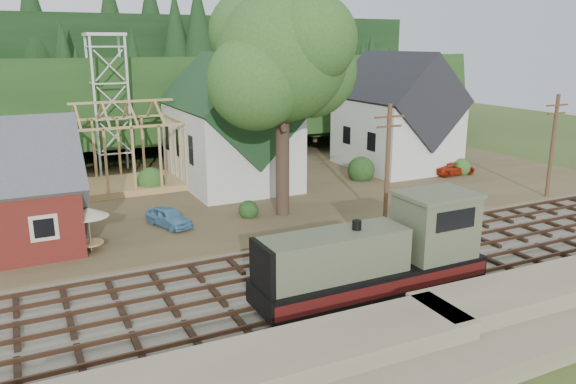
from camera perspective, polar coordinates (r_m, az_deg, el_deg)
name	(u,v)px	position (r m, az deg, el deg)	size (l,w,h in m)	color
ground	(333,276)	(29.21, 4.57, -8.52)	(140.00, 140.00, 0.00)	#384C1E
embankment	(447,356)	(23.16, 15.84, -15.75)	(64.00, 5.00, 1.60)	#7F7259
railroad_bed	(333,275)	(29.18, 4.57, -8.38)	(64.00, 11.00, 0.16)	#726B5B
village_flat	(216,192)	(44.70, -7.34, -0.05)	(64.00, 26.00, 0.30)	brown
hillside	(147,146)	(67.39, -14.13, 4.55)	(70.00, 28.00, 8.00)	#1E3F19
ridge	(121,128)	(82.91, -16.58, 6.25)	(80.00, 20.00, 12.00)	black
church	(230,125)	(45.92, -5.88, 6.80)	(8.40, 15.17, 13.00)	silver
farmhouse	(396,118)	(53.12, 10.90, 7.36)	(8.40, 10.80, 10.60)	silver
timber_frame	(126,152)	(46.35, -16.16, 3.97)	(8.20, 6.20, 6.99)	tan
lattice_tower	(106,62)	(51.54, -17.98, 12.47)	(3.20, 3.20, 12.12)	silver
big_tree	(284,65)	(36.74, -0.40, 12.76)	(10.90, 8.40, 14.70)	#38281E
telegraph_pole_near	(387,164)	(35.81, 10.07, 2.84)	(2.20, 0.28, 8.00)	#4C331E
telegraph_pole_far	(553,145)	(46.22, 25.28, 4.33)	(2.20, 0.28, 8.00)	#4C331E
locomotive	(381,256)	(26.52, 9.40, -6.43)	(11.33, 2.83, 4.55)	black
car_blue	(169,217)	(36.39, -12.01, -2.50)	(1.45, 3.60, 1.23)	#5E9AC9
car_red	(453,168)	(51.83, 16.45, 2.33)	(1.85, 4.01, 1.11)	#AF270E
patio_set	(88,214)	(32.90, -19.67, -2.13)	(2.26, 2.26, 2.52)	silver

